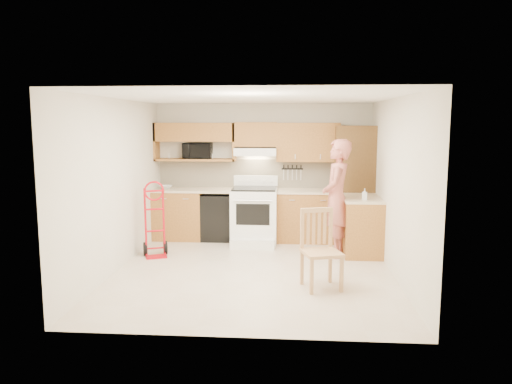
# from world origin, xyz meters

# --- Properties ---
(floor) EXTENTS (4.00, 4.50, 0.02)m
(floor) POSITION_xyz_m (0.00, 0.00, -0.01)
(floor) COLOR #C4B29A
(floor) RESTS_ON ground
(ceiling) EXTENTS (4.00, 4.50, 0.02)m
(ceiling) POSITION_xyz_m (0.00, 0.00, 2.51)
(ceiling) COLOR white
(ceiling) RESTS_ON ground
(wall_back) EXTENTS (4.00, 0.02, 2.50)m
(wall_back) POSITION_xyz_m (0.00, 2.26, 1.25)
(wall_back) COLOR silver
(wall_back) RESTS_ON ground
(wall_front) EXTENTS (4.00, 0.02, 2.50)m
(wall_front) POSITION_xyz_m (0.00, -2.26, 1.25)
(wall_front) COLOR silver
(wall_front) RESTS_ON ground
(wall_left) EXTENTS (0.02, 4.50, 2.50)m
(wall_left) POSITION_xyz_m (-2.01, 0.00, 1.25)
(wall_left) COLOR silver
(wall_left) RESTS_ON ground
(wall_right) EXTENTS (0.02, 4.50, 2.50)m
(wall_right) POSITION_xyz_m (2.01, 0.00, 1.25)
(wall_right) COLOR silver
(wall_right) RESTS_ON ground
(backsplash) EXTENTS (3.92, 0.03, 0.55)m
(backsplash) POSITION_xyz_m (0.00, 2.23, 1.20)
(backsplash) COLOR beige
(backsplash) RESTS_ON wall_back
(lower_cab_left) EXTENTS (0.90, 0.60, 0.90)m
(lower_cab_left) POSITION_xyz_m (-1.55, 1.95, 0.45)
(lower_cab_left) COLOR #AE7232
(lower_cab_left) RESTS_ON ground
(dishwasher) EXTENTS (0.60, 0.60, 0.85)m
(dishwasher) POSITION_xyz_m (-0.80, 1.95, 0.42)
(dishwasher) COLOR black
(dishwasher) RESTS_ON ground
(lower_cab_right) EXTENTS (1.14, 0.60, 0.90)m
(lower_cab_right) POSITION_xyz_m (0.83, 1.95, 0.45)
(lower_cab_right) COLOR #AE7232
(lower_cab_right) RESTS_ON ground
(countertop_left) EXTENTS (1.50, 0.63, 0.04)m
(countertop_left) POSITION_xyz_m (-1.25, 1.95, 0.92)
(countertop_left) COLOR #CBB593
(countertop_left) RESTS_ON lower_cab_left
(countertop_right) EXTENTS (1.14, 0.63, 0.04)m
(countertop_right) POSITION_xyz_m (0.83, 1.95, 0.92)
(countertop_right) COLOR #CBB593
(countertop_right) RESTS_ON lower_cab_right
(cab_return_right) EXTENTS (0.60, 1.00, 0.90)m
(cab_return_right) POSITION_xyz_m (1.70, 1.15, 0.45)
(cab_return_right) COLOR #AE7232
(cab_return_right) RESTS_ON ground
(countertop_return) EXTENTS (0.63, 1.00, 0.04)m
(countertop_return) POSITION_xyz_m (1.70, 1.15, 0.92)
(countertop_return) COLOR #CBB593
(countertop_return) RESTS_ON cab_return_right
(pantry_tall) EXTENTS (0.70, 0.60, 2.10)m
(pantry_tall) POSITION_xyz_m (1.65, 1.95, 1.05)
(pantry_tall) COLOR brown
(pantry_tall) RESTS_ON ground
(upper_cab_left) EXTENTS (1.50, 0.33, 0.34)m
(upper_cab_left) POSITION_xyz_m (-1.25, 2.08, 1.98)
(upper_cab_left) COLOR #AE7232
(upper_cab_left) RESTS_ON wall_back
(upper_shelf_mw) EXTENTS (1.50, 0.33, 0.04)m
(upper_shelf_mw) POSITION_xyz_m (-1.25, 2.08, 1.47)
(upper_shelf_mw) COLOR #AE7232
(upper_shelf_mw) RESTS_ON wall_back
(upper_cab_center) EXTENTS (0.76, 0.33, 0.44)m
(upper_cab_center) POSITION_xyz_m (-0.12, 2.08, 1.94)
(upper_cab_center) COLOR #AE7232
(upper_cab_center) RESTS_ON wall_back
(upper_cab_right) EXTENTS (1.14, 0.33, 0.70)m
(upper_cab_right) POSITION_xyz_m (0.83, 2.08, 1.80)
(upper_cab_right) COLOR #AE7232
(upper_cab_right) RESTS_ON wall_back
(range_hood) EXTENTS (0.76, 0.46, 0.14)m
(range_hood) POSITION_xyz_m (-0.12, 2.02, 1.63)
(range_hood) COLOR white
(range_hood) RESTS_ON wall_back
(knife_strip) EXTENTS (0.40, 0.05, 0.29)m
(knife_strip) POSITION_xyz_m (0.55, 2.21, 1.24)
(knife_strip) COLOR black
(knife_strip) RESTS_ON backsplash
(microwave) EXTENTS (0.53, 0.36, 0.29)m
(microwave) POSITION_xyz_m (-1.20, 2.08, 1.64)
(microwave) COLOR black
(microwave) RESTS_ON upper_shelf_mw
(range) EXTENTS (0.81, 1.06, 1.19)m
(range) POSITION_xyz_m (-0.12, 1.66, 0.59)
(range) COLOR white
(range) RESTS_ON ground
(person) EXTENTS (0.58, 0.77, 1.90)m
(person) POSITION_xyz_m (1.27, 0.94, 0.95)
(person) COLOR #BD6458
(person) RESTS_ON ground
(hand_truck) EXTENTS (0.55, 0.53, 1.11)m
(hand_truck) POSITION_xyz_m (-1.65, 0.70, 0.55)
(hand_truck) COLOR red
(hand_truck) RESTS_ON ground
(dining_chair) EXTENTS (0.59, 0.62, 1.03)m
(dining_chair) POSITION_xyz_m (0.94, -0.67, 0.52)
(dining_chair) COLOR tan
(dining_chair) RESTS_ON ground
(soap_bottle) EXTENTS (0.09, 0.09, 0.18)m
(soap_bottle) POSITION_xyz_m (1.70, 0.89, 1.03)
(soap_bottle) COLOR white
(soap_bottle) RESTS_ON countertop_return
(bowl) EXTENTS (0.29, 0.29, 0.06)m
(bowl) POSITION_xyz_m (-1.79, 1.95, 0.97)
(bowl) COLOR white
(bowl) RESTS_ON countertop_left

